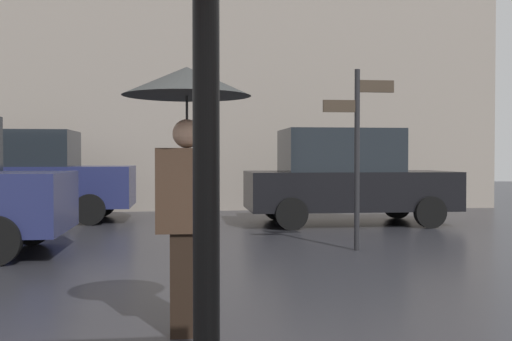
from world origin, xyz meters
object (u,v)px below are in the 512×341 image
parked_car_distant (345,177)px  street_signpost (357,140)px  pedestrian_with_umbrella (187,127)px  parked_car_right (23,176)px

parked_car_distant → street_signpost: (-0.77, -3.53, 0.66)m
pedestrian_with_umbrella → parked_car_distant: pedestrian_with_umbrella is taller
street_signpost → parked_car_right: bearing=141.5°
street_signpost → parked_car_distant: bearing=77.6°
pedestrian_with_umbrella → parked_car_distant: size_ratio=0.49×
parked_car_right → parked_car_distant: bearing=169.6°
parked_car_distant → street_signpost: street_signpost is taller
parked_car_distant → pedestrian_with_umbrella: bearing=-128.0°
street_signpost → pedestrian_with_umbrella: bearing=-122.1°
pedestrian_with_umbrella → parked_car_right: 9.54m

